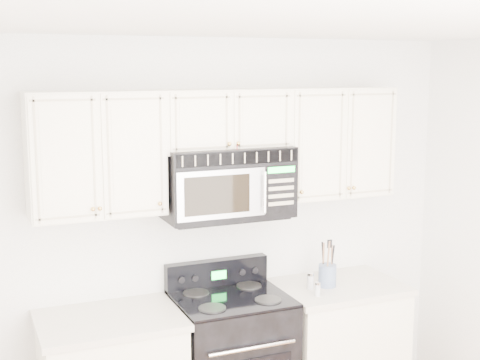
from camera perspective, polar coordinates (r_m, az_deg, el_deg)
room at (r=3.07m, az=9.67°, el=-11.70°), size 3.51×3.51×2.61m
base_cabinet_right at (r=4.93m, az=8.23°, el=-14.21°), size 0.86×0.65×0.92m
upper_cabinets at (r=4.31m, az=-1.48°, el=3.29°), size 2.44×0.37×0.75m
microwave at (r=4.30m, az=-1.16°, el=-0.16°), size 0.82×0.46×0.46m
utensil_crock at (r=4.66m, az=7.46°, el=-7.99°), size 0.12×0.12×0.33m
shaker_salt at (r=4.60m, az=6.02°, el=-8.55°), size 0.05×0.05×0.11m
shaker_pepper at (r=4.48m, az=6.64°, el=-9.23°), size 0.04×0.04×0.09m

